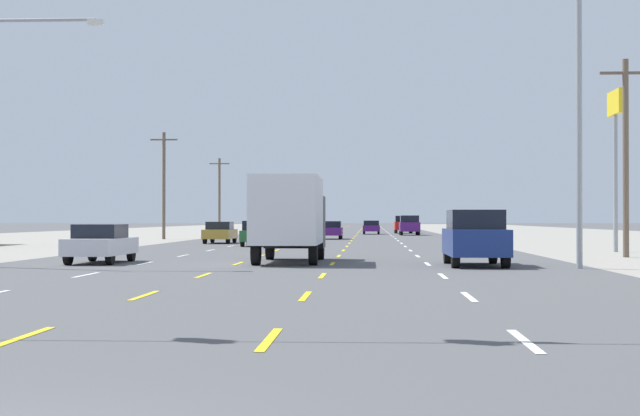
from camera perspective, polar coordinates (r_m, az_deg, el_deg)
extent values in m
plane|color=#4C4C4F|center=(72.54, 0.46, -1.94)|extent=(572.00, 572.00, 0.00)
cube|color=gray|center=(77.65, -18.12, -1.82)|extent=(28.00, 440.00, 0.01)
cube|color=white|center=(29.71, -13.50, -3.83)|extent=(0.14, 2.60, 0.01)
cube|color=white|center=(36.96, -10.20, -3.20)|extent=(0.14, 2.60, 0.01)
cube|color=white|center=(44.29, -7.99, -2.77)|extent=(0.14, 2.60, 0.01)
cube|color=white|center=(51.66, -6.41, -2.47)|extent=(0.14, 2.60, 0.01)
cube|color=white|center=(59.07, -5.23, -2.24)|extent=(0.14, 2.60, 0.01)
cube|color=white|center=(66.50, -4.31, -2.06)|extent=(0.14, 2.60, 0.01)
cube|color=white|center=(73.95, -3.58, -1.91)|extent=(0.14, 2.60, 0.01)
cube|color=white|center=(81.40, -2.98, -1.79)|extent=(0.14, 2.60, 0.01)
cube|color=white|center=(88.86, -2.48, -1.69)|extent=(0.14, 2.60, 0.01)
cube|color=white|center=(96.33, -2.06, -1.61)|extent=(0.14, 2.60, 0.01)
cube|color=white|center=(103.80, -1.70, -1.54)|extent=(0.14, 2.60, 0.01)
cube|color=white|center=(111.28, -1.39, -1.48)|extent=(0.14, 2.60, 0.01)
cube|color=white|center=(118.76, -1.11, -1.42)|extent=(0.14, 2.60, 0.01)
cube|color=white|center=(126.24, -0.87, -1.38)|extent=(0.14, 2.60, 0.01)
cube|color=white|center=(133.73, -0.66, -1.33)|extent=(0.14, 2.60, 0.01)
cube|color=white|center=(141.21, -0.47, -1.30)|extent=(0.14, 2.60, 0.01)
cube|color=white|center=(148.70, -0.30, -1.26)|extent=(0.14, 2.60, 0.01)
cube|color=white|center=(156.19, -0.14, -1.23)|extent=(0.14, 2.60, 0.01)
cube|color=white|center=(163.68, 0.00, -1.20)|extent=(0.14, 2.60, 0.01)
cube|color=white|center=(171.17, 0.13, -1.18)|extent=(0.14, 2.60, 0.01)
cube|color=white|center=(178.66, 0.25, -1.15)|extent=(0.14, 2.60, 0.01)
cube|color=white|center=(186.15, 0.36, -1.13)|extent=(0.14, 2.60, 0.01)
cube|color=white|center=(193.64, 0.46, -1.11)|extent=(0.14, 2.60, 0.01)
cube|color=white|center=(201.13, 0.55, -1.09)|extent=(0.14, 2.60, 0.01)
cube|color=white|center=(208.63, 0.63, -1.08)|extent=(0.14, 2.60, 0.01)
cube|color=white|center=(216.12, 0.71, -1.06)|extent=(0.14, 2.60, 0.01)
cube|color=white|center=(223.62, 0.79, -1.05)|extent=(0.14, 2.60, 0.01)
cube|color=yellow|center=(14.41, -17.06, -7.25)|extent=(0.14, 2.60, 0.01)
cube|color=yellow|center=(21.58, -10.21, -5.05)|extent=(0.14, 2.60, 0.01)
cube|color=yellow|center=(28.92, -6.82, -3.93)|extent=(0.14, 2.60, 0.01)
cube|color=yellow|center=(36.32, -4.81, -3.25)|extent=(0.14, 2.60, 0.01)
cube|color=yellow|center=(43.76, -3.48, -2.80)|extent=(0.14, 2.60, 0.01)
cube|color=yellow|center=(51.21, -2.54, -2.49)|extent=(0.14, 2.60, 0.01)
cube|color=yellow|center=(58.68, -1.84, -2.25)|extent=(0.14, 2.60, 0.01)
cube|color=yellow|center=(66.15, -1.30, -2.06)|extent=(0.14, 2.60, 0.01)
cube|color=yellow|center=(73.63, -0.87, -1.92)|extent=(0.14, 2.60, 0.01)
cube|color=yellow|center=(81.12, -0.52, -1.80)|extent=(0.14, 2.60, 0.01)
cube|color=yellow|center=(88.60, -0.23, -1.70)|extent=(0.14, 2.60, 0.01)
cube|color=yellow|center=(96.09, 0.02, -1.61)|extent=(0.14, 2.60, 0.01)
cube|color=yellow|center=(103.58, 0.23, -1.54)|extent=(0.14, 2.60, 0.01)
cube|color=yellow|center=(111.07, 0.42, -1.48)|extent=(0.14, 2.60, 0.01)
cube|color=yellow|center=(118.56, 0.58, -1.42)|extent=(0.14, 2.60, 0.01)
cube|color=yellow|center=(126.06, 0.72, -1.38)|extent=(0.14, 2.60, 0.01)
cube|color=yellow|center=(133.55, 0.84, -1.33)|extent=(0.14, 2.60, 0.01)
cube|color=yellow|center=(141.05, 0.95, -1.30)|extent=(0.14, 2.60, 0.01)
cube|color=yellow|center=(148.54, 1.05, -1.26)|extent=(0.14, 2.60, 0.01)
cube|color=yellow|center=(156.04, 1.14, -1.23)|extent=(0.14, 2.60, 0.01)
cube|color=yellow|center=(163.53, 1.23, -1.20)|extent=(0.14, 2.60, 0.01)
cube|color=yellow|center=(171.03, 1.30, -1.18)|extent=(0.14, 2.60, 0.01)
cube|color=yellow|center=(178.53, 1.37, -1.15)|extent=(0.14, 2.60, 0.01)
cube|color=yellow|center=(186.02, 1.43, -1.13)|extent=(0.14, 2.60, 0.01)
cube|color=yellow|center=(193.52, 1.49, -1.11)|extent=(0.14, 2.60, 0.01)
cube|color=yellow|center=(201.02, 1.55, -1.09)|extent=(0.14, 2.60, 0.01)
cube|color=yellow|center=(208.52, 1.60, -1.08)|extent=(0.14, 2.60, 0.01)
cube|color=yellow|center=(216.01, 1.64, -1.06)|extent=(0.14, 2.60, 0.01)
cube|color=yellow|center=(223.51, 1.69, -1.05)|extent=(0.14, 2.60, 0.01)
cube|color=yellow|center=(13.63, -2.96, -7.66)|extent=(0.14, 2.60, 0.01)
cube|color=yellow|center=(21.06, -0.86, -5.17)|extent=(0.14, 2.60, 0.01)
cube|color=yellow|center=(28.53, 0.14, -3.98)|extent=(0.14, 2.60, 0.01)
cube|color=yellow|center=(36.02, 0.73, -3.28)|extent=(0.14, 2.60, 0.01)
cube|color=yellow|center=(43.51, 1.11, -2.82)|extent=(0.14, 2.60, 0.01)
cube|color=yellow|center=(51.00, 1.38, -2.50)|extent=(0.14, 2.60, 0.01)
cube|color=yellow|center=(58.49, 1.58, -2.25)|extent=(0.14, 2.60, 0.01)
cube|color=yellow|center=(65.99, 1.73, -2.07)|extent=(0.14, 2.60, 0.01)
cube|color=yellow|center=(73.48, 1.86, -1.92)|extent=(0.14, 2.60, 0.01)
cube|color=yellow|center=(80.98, 1.96, -1.80)|extent=(0.14, 2.60, 0.01)
cube|color=yellow|center=(88.48, 2.04, -1.70)|extent=(0.14, 2.60, 0.01)
cube|color=yellow|center=(95.98, 2.11, -1.61)|extent=(0.14, 2.60, 0.01)
cube|color=yellow|center=(103.47, 2.17, -1.54)|extent=(0.14, 2.60, 0.01)
cube|color=yellow|center=(110.97, 2.22, -1.48)|extent=(0.14, 2.60, 0.01)
cube|color=yellow|center=(118.47, 2.27, -1.42)|extent=(0.14, 2.60, 0.01)
cube|color=yellow|center=(125.97, 2.31, -1.38)|extent=(0.14, 2.60, 0.01)
cube|color=yellow|center=(133.47, 2.34, -1.33)|extent=(0.14, 2.60, 0.01)
cube|color=yellow|center=(140.97, 2.37, -1.30)|extent=(0.14, 2.60, 0.01)
cube|color=yellow|center=(148.47, 2.40, -1.26)|extent=(0.14, 2.60, 0.01)
cube|color=yellow|center=(155.97, 2.43, -1.23)|extent=(0.14, 2.60, 0.01)
cube|color=yellow|center=(163.47, 2.45, -1.20)|extent=(0.14, 2.60, 0.01)
cube|color=yellow|center=(170.97, 2.47, -1.18)|extent=(0.14, 2.60, 0.01)
cube|color=yellow|center=(178.46, 2.49, -1.15)|extent=(0.14, 2.60, 0.01)
cube|color=yellow|center=(185.96, 2.51, -1.13)|extent=(0.14, 2.60, 0.01)
cube|color=yellow|center=(193.46, 2.53, -1.11)|extent=(0.14, 2.60, 0.01)
cube|color=yellow|center=(200.96, 2.54, -1.09)|extent=(0.14, 2.60, 0.01)
cube|color=yellow|center=(208.46, 2.56, -1.08)|extent=(0.14, 2.60, 0.01)
cube|color=yellow|center=(215.96, 2.57, -1.06)|extent=(0.14, 2.60, 0.01)
cube|color=yellow|center=(223.46, 2.58, -1.04)|extent=(0.14, 2.60, 0.01)
cube|color=white|center=(13.72, 11.87, -7.60)|extent=(0.14, 2.60, 0.01)
cube|color=white|center=(21.12, 8.70, -5.15)|extent=(0.14, 2.60, 0.01)
cube|color=white|center=(28.58, 7.19, -3.97)|extent=(0.14, 2.60, 0.01)
cube|color=white|center=(36.05, 6.30, -3.27)|extent=(0.14, 2.60, 0.01)
cube|color=white|center=(43.53, 5.72, -2.81)|extent=(0.14, 2.60, 0.01)
cube|color=white|center=(51.02, 5.31, -2.49)|extent=(0.14, 2.60, 0.01)
cube|color=white|center=(58.51, 5.01, -2.25)|extent=(0.14, 2.60, 0.01)
cube|color=white|center=(66.01, 4.77, -2.07)|extent=(0.14, 2.60, 0.01)
cube|color=white|center=(73.50, 4.59, -1.92)|extent=(0.14, 2.60, 0.01)
cube|color=white|center=(81.00, 4.43, -1.80)|extent=(0.14, 2.60, 0.01)
cube|color=white|center=(88.49, 4.31, -1.70)|extent=(0.14, 2.60, 0.01)
cube|color=white|center=(95.99, 4.20, -1.61)|extent=(0.14, 2.60, 0.01)
cube|color=white|center=(103.49, 4.11, -1.54)|extent=(0.14, 2.60, 0.01)
cube|color=white|center=(110.98, 4.03, -1.48)|extent=(0.14, 2.60, 0.01)
cube|color=white|center=(118.48, 3.96, -1.42)|extent=(0.14, 2.60, 0.01)
cube|color=white|center=(125.98, 3.90, -1.38)|extent=(0.14, 2.60, 0.01)
cube|color=white|center=(133.48, 3.85, -1.33)|extent=(0.14, 2.60, 0.01)
cube|color=white|center=(140.98, 3.80, -1.29)|extent=(0.14, 2.60, 0.01)
cube|color=white|center=(148.48, 3.75, -1.26)|extent=(0.14, 2.60, 0.01)
cube|color=white|center=(155.97, 3.71, -1.23)|extent=(0.14, 2.60, 0.01)
cube|color=white|center=(163.47, 3.68, -1.20)|extent=(0.14, 2.60, 0.01)
cube|color=white|center=(170.97, 3.65, -1.18)|extent=(0.14, 2.60, 0.01)
cube|color=white|center=(178.47, 3.62, -1.15)|extent=(0.14, 2.60, 0.01)
cube|color=white|center=(185.97, 3.59, -1.13)|extent=(0.14, 2.60, 0.01)
cube|color=white|center=(193.47, 3.56, -1.11)|extent=(0.14, 2.60, 0.01)
cube|color=white|center=(200.97, 3.54, -1.09)|extent=(0.14, 2.60, 0.01)
cube|color=white|center=(208.47, 3.52, -1.08)|extent=(0.14, 2.60, 0.01)
cube|color=white|center=(215.97, 3.50, -1.06)|extent=(0.14, 2.60, 0.01)
cube|color=white|center=(223.47, 3.48, -1.04)|extent=(0.14, 2.60, 0.01)
cube|color=navy|center=(35.03, 9.04, -1.98)|extent=(1.98, 4.90, 0.92)
cube|color=black|center=(34.97, 9.05, -0.67)|extent=(1.82, 2.70, 0.68)
cylinder|color=black|center=(36.66, 7.46, -2.64)|extent=(0.26, 0.76, 0.76)
cylinder|color=black|center=(36.83, 10.06, -2.63)|extent=(0.26, 0.76, 0.76)
cylinder|color=black|center=(33.28, 7.92, -2.85)|extent=(0.26, 0.76, 0.76)
cylinder|color=black|center=(33.46, 10.79, -2.83)|extent=(0.26, 0.76, 0.76)
cube|color=silver|center=(37.65, -12.67, -2.20)|extent=(1.80, 4.50, 0.62)
cube|color=black|center=(37.55, -12.71, -1.33)|extent=(1.62, 2.10, 0.52)
cylinder|color=black|center=(39.36, -13.15, -2.58)|extent=(0.22, 0.64, 0.64)
cylinder|color=black|center=(38.97, -10.97, -2.60)|extent=(0.22, 0.64, 0.64)
cylinder|color=black|center=(36.40, -14.50, -2.73)|extent=(0.22, 0.64, 0.64)
cylinder|color=black|center=(35.97, -12.16, -2.77)|extent=(0.22, 0.64, 0.64)
cube|color=black|center=(39.90, -1.46, -0.83)|extent=(2.40, 1.90, 2.10)
cube|color=silver|center=(36.21, -1.91, -0.14)|extent=(2.40, 5.10, 2.50)
cylinder|color=black|center=(39.96, -2.94, -2.33)|extent=(0.30, 0.96, 0.96)
cylinder|color=black|center=(39.80, 0.01, -2.34)|extent=(0.30, 0.96, 0.96)
cylinder|color=black|center=(35.09, -3.76, -2.57)|extent=(0.30, 0.96, 0.96)
cylinder|color=black|center=(34.91, -0.40, -2.58)|extent=(0.30, 0.96, 0.96)
cube|color=#235B2D|center=(59.24, -3.66, -1.63)|extent=(1.72, 3.90, 0.66)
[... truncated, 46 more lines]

